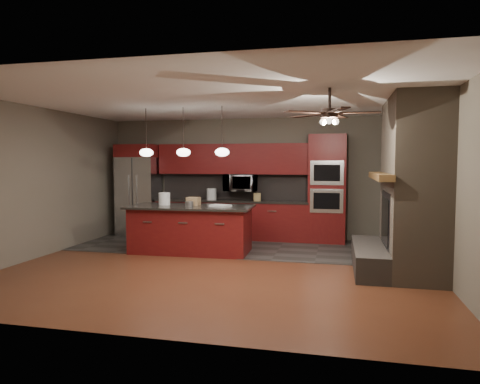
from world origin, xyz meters
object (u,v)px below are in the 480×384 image
(white_bucket, at_px, (164,199))
(counter_bucket, at_px, (212,194))
(microwave, at_px, (240,183))
(refrigerator, at_px, (139,190))
(cardboard_box, at_px, (193,201))
(paint_can, at_px, (189,204))
(paint_tray, at_px, (220,206))
(counter_box, at_px, (257,197))
(kitchen_island, at_px, (191,229))
(oven_tower, at_px, (327,189))

(white_bucket, height_order, counter_bucket, white_bucket)
(microwave, bearing_deg, refrigerator, -176.97)
(microwave, height_order, cardboard_box, microwave)
(microwave, xyz_separation_m, paint_can, (-0.60, -1.82, -0.33))
(paint_tray, bearing_deg, counter_box, 96.15)
(white_bucket, height_order, paint_can, white_bucket)
(counter_bucket, relative_size, counter_box, 1.51)
(paint_can, height_order, counter_bucket, counter_bucket)
(white_bucket, relative_size, counter_bucket, 0.94)
(counter_bucket, bearing_deg, kitchen_island, -87.53)
(oven_tower, xyz_separation_m, refrigerator, (-4.46, -0.07, -0.09))
(white_bucket, distance_m, cardboard_box, 0.59)
(oven_tower, relative_size, cardboard_box, 9.54)
(white_bucket, height_order, counter_box, white_bucket)
(counter_bucket, bearing_deg, counter_box, -2.60)
(microwave, xyz_separation_m, counter_box, (0.42, -0.10, -0.31))
(microwave, bearing_deg, paint_can, -108.19)
(paint_can, xyz_separation_m, paint_tray, (0.60, 0.09, -0.03))
(paint_tray, height_order, counter_box, counter_box)
(oven_tower, height_order, refrigerator, oven_tower)
(white_bucket, distance_m, counter_box, 2.24)
(cardboard_box, bearing_deg, oven_tower, 34.91)
(kitchen_island, bearing_deg, paint_tray, -4.78)
(kitchen_island, relative_size, paint_tray, 6.69)
(oven_tower, distance_m, paint_can, 3.13)
(cardboard_box, relative_size, counter_box, 1.44)
(paint_tray, relative_size, counter_bucket, 1.41)
(oven_tower, bearing_deg, refrigerator, -179.05)
(refrigerator, distance_m, white_bucket, 2.01)
(counter_bucket, distance_m, counter_box, 1.10)
(paint_can, height_order, paint_tray, paint_can)
(counter_box, bearing_deg, paint_tray, -111.33)
(white_bucket, bearing_deg, kitchen_island, -4.25)
(microwave, relative_size, paint_can, 4.68)
(kitchen_island, height_order, counter_bucket, counter_bucket)
(paint_tray, bearing_deg, counter_bucket, 132.50)
(refrigerator, relative_size, kitchen_island, 0.89)
(counter_bucket, bearing_deg, oven_tower, -0.16)
(paint_tray, xyz_separation_m, counter_box, (0.42, 1.64, 0.05))
(oven_tower, relative_size, microwave, 3.25)
(refrigerator, bearing_deg, microwave, 3.03)
(oven_tower, height_order, kitchen_island, oven_tower)
(oven_tower, bearing_deg, counter_bucket, 179.84)
(paint_tray, bearing_deg, white_bucket, -163.05)
(kitchen_island, relative_size, cardboard_box, 9.91)
(counter_bucket, bearing_deg, microwave, 4.19)
(oven_tower, relative_size, counter_bucket, 9.10)
(refrigerator, bearing_deg, white_bucket, -49.74)
(white_bucket, xyz_separation_m, cardboard_box, (0.58, 0.09, -0.04))
(kitchen_island, relative_size, counter_box, 14.23)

